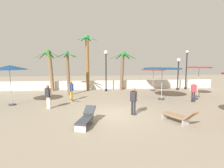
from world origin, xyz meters
TOP-DOWN VIEW (x-y plane):
  - ground_plane at (0.00, 0.00)m, footprint 56.00×56.00m
  - boundary_wall at (0.00, 9.83)m, footprint 25.20×0.30m
  - patio_umbrella_0 at (7.86, 4.55)m, footprint 2.08×2.08m
  - patio_umbrella_1 at (4.18, 3.73)m, footprint 3.06×3.06m
  - patio_umbrella_3 at (-7.40, 2.97)m, footprint 2.52×2.52m
  - patio_umbrella_4 at (4.93, 8.16)m, footprint 2.53×2.53m
  - palm_tree_0 at (1.74, 9.05)m, footprint 3.04×2.87m
  - palm_tree_1 at (-2.07, 9.03)m, footprint 2.22×2.01m
  - palm_tree_2 at (-3.82, 6.54)m, footprint 2.14×2.15m
  - palm_tree_3 at (-5.99, 9.14)m, footprint 2.86×2.94m
  - lamp_post_0 at (-0.12, 8.41)m, footprint 0.41×0.41m
  - lamp_post_1 at (7.82, 8.44)m, footprint 0.41×0.41m
  - lamp_post_2 at (8.95, 8.82)m, footprint 0.32×0.32m
  - lounge_chair_0 at (2.95, -1.99)m, footprint 1.33×1.94m
  - lounge_chair_1 at (-1.85, -1.83)m, footprint 1.04×1.94m
  - guest_0 at (0.89, -0.33)m, footprint 0.47×0.41m
  - guest_1 at (6.31, 2.58)m, footprint 0.55×0.30m
  - guest_2 at (-3.24, 4.05)m, footprint 0.35×0.53m
  - guest_3 at (-4.50, 1.67)m, footprint 0.48×0.40m

SIDE VIEW (x-z plane):
  - ground_plane at x=0.00m, z-range 0.00..0.00m
  - lounge_chair_0 at x=2.95m, z-range -0.03..0.81m
  - lounge_chair_1 at x=-1.85m, z-range -0.01..0.81m
  - boundary_wall at x=0.00m, z-range 0.00..0.97m
  - guest_2 at x=-3.24m, z-range 0.16..1.73m
  - guest_1 at x=6.31m, z-range 0.16..1.74m
  - guest_3 at x=-4.50m, z-range 0.17..1.78m
  - guest_0 at x=0.89m, z-range 0.18..1.85m
  - patio_umbrella_4 at x=4.93m, z-range 0.92..3.35m
  - lamp_post_1 at x=7.82m, z-range 0.57..4.06m
  - lamp_post_2 at x=8.95m, z-range 0.27..4.62m
  - patio_umbrella_1 at x=4.18m, z-range 1.10..3.84m
  - patio_umbrella_0 at x=7.86m, z-range 1.12..3.86m
  - palm_tree_2 at x=-3.82m, z-range 0.58..4.71m
  - palm_tree_0 at x=1.74m, z-range 0.56..4.78m
  - palm_tree_3 at x=-5.99m, z-range 0.53..4.91m
  - patio_umbrella_3 at x=-7.40m, z-range 1.24..4.21m
  - lamp_post_0 at x=-0.12m, z-range 0.66..4.93m
  - palm_tree_1 at x=-2.07m, z-range 0.61..6.55m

